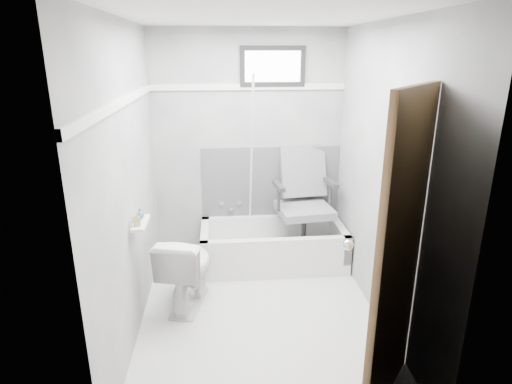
{
  "coord_description": "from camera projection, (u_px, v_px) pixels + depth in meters",
  "views": [
    {
      "loc": [
        -0.31,
        -3.17,
        2.16
      ],
      "look_at": [
        0.0,
        0.35,
        1.0
      ],
      "focal_mm": 30.0,
      "sensor_mm": 36.0,
      "label": 1
    }
  ],
  "objects": [
    {
      "name": "floor",
      "position": [
        260.0,
        314.0,
        3.7
      ],
      "size": [
        2.6,
        2.6,
        0.0
      ],
      "primitive_type": "plane",
      "color": "silver",
      "rests_on": "ground"
    },
    {
      "name": "ceiling",
      "position": [
        260.0,
        15.0,
        2.95
      ],
      "size": [
        2.6,
        2.6,
        0.0
      ],
      "primitive_type": "plane",
      "rotation": [
        3.14,
        0.0,
        0.0
      ],
      "color": "silver",
      "rests_on": "floor"
    },
    {
      "name": "wall_back",
      "position": [
        248.0,
        147.0,
        4.55
      ],
      "size": [
        2.0,
        0.02,
        2.4
      ],
      "primitive_type": "cube",
      "color": "slate",
      "rests_on": "floor"
    },
    {
      "name": "wall_front",
      "position": [
        285.0,
        258.0,
        2.09
      ],
      "size": [
        2.0,
        0.02,
        2.4
      ],
      "primitive_type": "cube",
      "color": "slate",
      "rests_on": "floor"
    },
    {
      "name": "wall_left",
      "position": [
        129.0,
        185.0,
        3.24
      ],
      "size": [
        0.02,
        2.6,
        2.4
      ],
      "primitive_type": "cube",
      "color": "slate",
      "rests_on": "floor"
    },
    {
      "name": "wall_right",
      "position": [
        385.0,
        178.0,
        3.4
      ],
      "size": [
        0.02,
        2.6,
        2.4
      ],
      "primitive_type": "cube",
      "color": "slate",
      "rests_on": "floor"
    },
    {
      "name": "bathtub",
      "position": [
        273.0,
        245.0,
        4.53
      ],
      "size": [
        1.5,
        0.7,
        0.42
      ],
      "primitive_type": null,
      "color": "silver",
      "rests_on": "floor"
    },
    {
      "name": "office_chair",
      "position": [
        305.0,
        202.0,
        4.44
      ],
      "size": [
        0.71,
        0.71,
        1.1
      ],
      "primitive_type": null,
      "rotation": [
        0.0,
        0.0,
        0.12
      ],
      "color": "slate",
      "rests_on": "bathtub"
    },
    {
      "name": "toilet",
      "position": [
        187.0,
        269.0,
        3.75
      ],
      "size": [
        0.54,
        0.77,
        0.68
      ],
      "primitive_type": "imported",
      "rotation": [
        0.0,
        0.0,
        2.91
      ],
      "color": "white",
      "rests_on": "floor"
    },
    {
      "name": "door",
      "position": [
        468.0,
        283.0,
        2.25
      ],
      "size": [
        0.78,
        0.78,
        2.0
      ],
      "primitive_type": null,
      "color": "#55341F",
      "rests_on": "floor"
    },
    {
      "name": "window",
      "position": [
        273.0,
        66.0,
        4.3
      ],
      "size": [
        0.66,
        0.04,
        0.4
      ],
      "primitive_type": null,
      "color": "black",
      "rests_on": "wall_back"
    },
    {
      "name": "backerboard",
      "position": [
        271.0,
        182.0,
        4.69
      ],
      "size": [
        1.5,
        0.02,
        0.78
      ],
      "primitive_type": "cube",
      "color": "#4C4C4F",
      "rests_on": "wall_back"
    },
    {
      "name": "trim_back",
      "position": [
        248.0,
        87.0,
        4.35
      ],
      "size": [
        2.0,
        0.02,
        0.06
      ],
      "primitive_type": "cube",
      "color": "white",
      "rests_on": "wall_back"
    },
    {
      "name": "trim_left",
      "position": [
        123.0,
        102.0,
        3.05
      ],
      "size": [
        0.02,
        2.6,
        0.06
      ],
      "primitive_type": "cube",
      "color": "white",
      "rests_on": "wall_left"
    },
    {
      "name": "pole",
      "position": [
        251.0,
        166.0,
        4.37
      ],
      "size": [
        0.02,
        0.61,
        1.87
      ],
      "primitive_type": "cylinder",
      "rotation": [
        0.31,
        0.0,
        0.0
      ],
      "color": "silver",
      "rests_on": "bathtub"
    },
    {
      "name": "shelf",
      "position": [
        141.0,
        223.0,
        3.3
      ],
      "size": [
        0.1,
        0.32,
        0.02
      ],
      "primitive_type": "cube",
      "color": "white",
      "rests_on": "wall_left"
    },
    {
      "name": "soap_bottle_a",
      "position": [
        137.0,
        219.0,
        3.21
      ],
      "size": [
        0.06,
        0.06,
        0.1
      ],
      "primitive_type": "imported",
      "rotation": [
        0.0,
        0.0,
        0.38
      ],
      "color": "tan",
      "rests_on": "shelf"
    },
    {
      "name": "soap_bottle_b",
      "position": [
        140.0,
        213.0,
        3.34
      ],
      "size": [
        0.09,
        0.09,
        0.08
      ],
      "primitive_type": "imported",
      "rotation": [
        0.0,
        0.0,
        0.54
      ],
      "color": "#466480",
      "rests_on": "shelf"
    },
    {
      "name": "faucet",
      "position": [
        231.0,
        205.0,
        4.71
      ],
      "size": [
        0.26,
        0.1,
        0.16
      ],
      "primitive_type": null,
      "color": "silver",
      "rests_on": "wall_back"
    }
  ]
}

